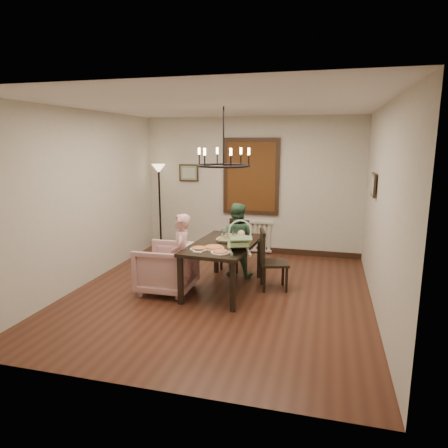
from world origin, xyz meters
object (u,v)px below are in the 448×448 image
at_px(dining_table, 224,248).
at_px(seated_man, 236,246).
at_px(baby_bouncer, 239,241).
at_px(chair_right, 274,260).
at_px(chair_far, 234,245).
at_px(armchair, 166,268).
at_px(elderly_woman, 181,263).
at_px(drinking_glass, 226,239).
at_px(floor_lamp, 160,209).

bearing_deg(dining_table, seated_man, 91.48).
bearing_deg(baby_bouncer, chair_right, 38.38).
distance_m(chair_right, baby_bouncer, 0.90).
distance_m(chair_far, armchair, 1.55).
height_order(armchair, elderly_woman, elderly_woman).
bearing_deg(drinking_glass, chair_far, 96.80).
bearing_deg(baby_bouncer, drinking_glass, 105.13).
distance_m(chair_right, floor_lamp, 3.20).
bearing_deg(chair_far, baby_bouncer, -54.88).
height_order(chair_far, baby_bouncer, baby_bouncer).
bearing_deg(dining_table, chair_right, 21.89).
xyz_separation_m(chair_far, baby_bouncer, (0.43, -1.47, 0.46)).
relative_size(chair_right, armchair, 1.16).
relative_size(chair_far, chair_right, 0.95).
distance_m(dining_table, seated_man, 0.73).
distance_m(armchair, drinking_glass, 1.03).
relative_size(chair_right, elderly_woman, 0.91).
distance_m(seated_man, baby_bouncer, 1.24).
relative_size(elderly_woman, floor_lamp, 0.58).
distance_m(chair_far, seated_man, 0.36).
bearing_deg(chair_far, floor_lamp, 172.75).
bearing_deg(dining_table, drinking_glass, 27.10).
xyz_separation_m(elderly_woman, baby_bouncer, (0.88, 0.02, 0.39)).
relative_size(seated_man, drinking_glass, 7.87).
bearing_deg(chair_right, baby_bouncer, 132.06).
bearing_deg(floor_lamp, armchair, -64.35).
bearing_deg(chair_right, seated_man, 41.01).
relative_size(chair_right, seated_man, 0.90).
relative_size(elderly_woman, drinking_glass, 7.77).
bearing_deg(dining_table, elderly_woman, -136.48).
xyz_separation_m(armchair, elderly_woman, (0.30, -0.14, 0.15)).
bearing_deg(elderly_woman, drinking_glass, 115.07).
distance_m(armchair, seated_man, 1.35).
bearing_deg(armchair, chair_far, 149.95).
xyz_separation_m(chair_right, baby_bouncer, (-0.42, -0.67, 0.44)).
relative_size(chair_far, drinking_glass, 6.72).
bearing_deg(chair_far, seated_man, -51.27).
xyz_separation_m(chair_right, seated_man, (-0.73, 0.48, 0.05)).
distance_m(chair_far, elderly_woman, 1.56).
relative_size(dining_table, chair_far, 1.85).
relative_size(dining_table, armchair, 2.02).
bearing_deg(dining_table, baby_bouncer, -46.69).
relative_size(elderly_woman, seated_man, 0.99).
height_order(chair_far, chair_right, chair_right).
height_order(chair_right, elderly_woman, elderly_woman).
xyz_separation_m(seated_man, baby_bouncer, (0.31, -1.14, 0.38)).
xyz_separation_m(seated_man, floor_lamp, (-1.95, 1.23, 0.37)).
bearing_deg(elderly_woman, chair_right, 104.45).
xyz_separation_m(armchair, floor_lamp, (-1.08, 2.25, 0.52)).
bearing_deg(drinking_glass, floor_lamp, 135.38).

